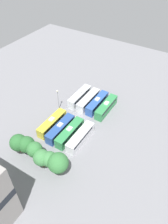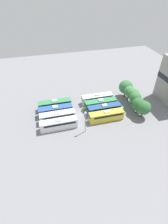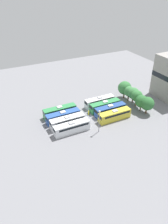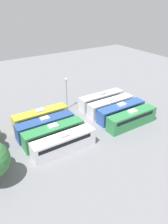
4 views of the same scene
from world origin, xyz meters
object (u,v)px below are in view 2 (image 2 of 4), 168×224
worker_person (83,109)px  tree_0 (126,87)px  bus_4 (97,98)px  light_pole (85,119)px  bus_7 (106,116)px  bus_1 (56,110)px  tree_3 (135,98)px  tree_4 (138,104)px  bus_2 (58,116)px  bus_3 (59,124)px  tree_5 (144,108)px  tree_1 (129,91)px  bus_5 (101,104)px  bus_6 (104,109)px  tree_2 (133,94)px  bus_0 (55,104)px

worker_person → tree_0: size_ratio=0.27×
bus_4 → light_pole: size_ratio=1.49×
bus_7 → bus_1: bearing=-114.0°
tree_3 → tree_4: size_ratio=1.06×
bus_2 → bus_1: bearing=-176.7°
bus_3 → tree_3: tree_3 is taller
tree_5 → tree_1: bearing=-179.3°
bus_1 → tree_0: tree_0 is taller
bus_5 → bus_6: bearing=2.8°
bus_3 → tree_2: bearing=103.7°
bus_5 → tree_1: (-1.86, 10.97, 2.11)m
bus_3 → tree_1: size_ratio=1.91×
tree_1 → tree_3: bearing=-1.7°
bus_7 → light_pole: light_pole is taller
bus_5 → worker_person: 6.50m
tree_4 → bus_0: bearing=-110.1°
bus_5 → tree_5: (7.93, 11.09, 1.97)m
bus_1 → tree_3: tree_3 is taller
bus_6 → tree_5: (4.85, 10.94, 1.97)m
worker_person → tree_4: 17.96m
bus_2 → bus_4: 16.14m
bus_2 → worker_person: bearing=107.5°
bus_2 → bus_4: (-6.35, 14.83, 0.00)m
bus_1 → tree_0: bearing=99.3°
bus_0 → worker_person: (3.79, 8.54, -0.84)m
bus_3 → tree_1: tree_1 is taller
light_pole → tree_4: (-4.03, 18.50, -1.38)m
bus_0 → bus_1: same height
bus_3 → worker_person: bearing=125.4°
bus_4 → tree_5: (11.28, 11.28, 1.97)m
light_pole → tree_4: light_pole is taller
bus_6 → tree_3: size_ratio=1.78×
bus_5 → worker_person: bearing=-87.4°
light_pole → bus_1: bearing=-144.5°
bus_2 → bus_6: same height
tree_0 → tree_3: 7.15m
bus_3 → tree_0: (-10.88, 26.02, 2.40)m
tree_0 → tree_2: bearing=8.9°
bus_6 → tree_0: size_ratio=1.65×
bus_3 → bus_6: same height
light_pole → tree_3: bearing=110.6°
bus_7 → tree_5: tree_5 is taller
bus_1 → tree_2: size_ratio=1.88×
tree_2 → tree_5: bearing=-3.4°
bus_5 → bus_6: 3.09m
bus_2 → tree_5: size_ratio=1.84×
tree_2 → worker_person: bearing=-89.0°
bus_1 → tree_1: tree_1 is taller
worker_person → tree_0: tree_0 is taller
bus_2 → tree_3: (-0.26, 25.85, 2.43)m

